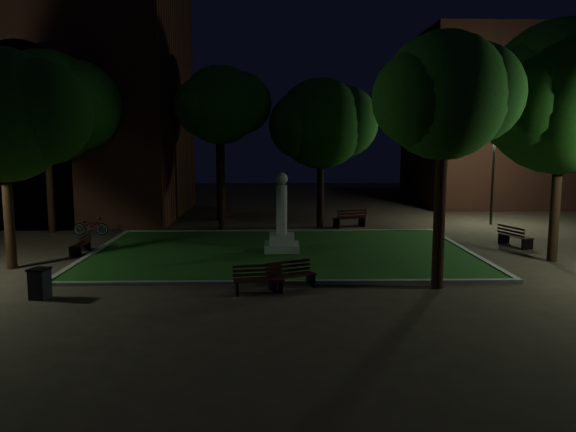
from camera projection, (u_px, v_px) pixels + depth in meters
name	position (u px, v px, depth m)	size (l,w,h in m)	color
ground	(282.00, 263.00, 21.01)	(80.00, 80.00, 0.00)	#3F3025
lawn	(282.00, 252.00, 22.98)	(15.00, 10.00, 0.08)	#1B4514
lawn_kerb	(282.00, 251.00, 22.98)	(15.40, 10.40, 0.12)	slate
monument	(282.00, 230.00, 22.86)	(1.40, 1.40, 3.20)	gray
building_main	(12.00, 93.00, 33.29)	(20.00, 12.00, 15.00)	#56291D
building_far	(527.00, 120.00, 40.46)	(16.00, 10.00, 12.00)	#56291D
tree_west	(5.00, 115.00, 19.42)	(5.73, 4.68, 7.77)	black
tree_north_wl	(222.00, 105.00, 28.13)	(4.84, 3.95, 8.31)	black
tree_north_er	(323.00, 124.00, 28.99)	(5.73, 4.68, 7.77)	black
tree_east	(566.00, 97.00, 20.51)	(6.92, 5.65, 8.95)	black
tree_se	(447.00, 96.00, 16.71)	(4.71, 3.84, 7.80)	black
tree_nw	(48.00, 107.00, 27.21)	(6.80, 5.55, 8.93)	black
tree_far_north	(220.00, 105.00, 31.65)	(5.16, 4.21, 8.64)	black
lamppost_nw	(41.00, 168.00, 29.18)	(1.18, 0.28, 4.47)	black
lamppost_ne	(493.00, 165.00, 30.29)	(1.18, 0.28, 4.71)	black
bench_near_left	(258.00, 280.00, 16.89)	(1.58, 0.77, 0.83)	black
bench_near_right	(291.00, 276.00, 17.42)	(1.60, 1.12, 0.83)	black
bench_left_side	(81.00, 245.00, 22.71)	(0.50, 1.39, 0.76)	black
bench_right_side	(514.00, 237.00, 24.25)	(1.04, 1.75, 0.91)	black
bench_far_side	(350.00, 219.00, 29.61)	(1.87, 1.24, 0.97)	black
trash_bin	(40.00, 283.00, 16.23)	(0.61, 0.61, 0.91)	black
bicycle	(91.00, 226.00, 27.23)	(0.59, 1.70, 0.89)	black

